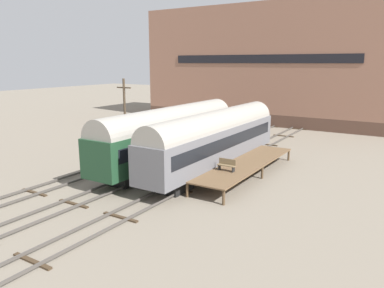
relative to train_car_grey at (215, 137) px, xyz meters
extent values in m
plane|color=slate|center=(-4.11, -2.80, -2.97)|extent=(200.00, 200.00, 0.00)
cube|color=#4C4742|center=(-8.95, -2.80, -2.79)|extent=(0.08, 60.00, 0.16)
cube|color=#4C4742|center=(-7.51, -2.80, -2.79)|extent=(0.08, 60.00, 0.16)
cube|color=#3D2D1E|center=(-8.23, -11.80, -2.92)|extent=(2.60, 0.24, 0.10)
cube|color=#3D2D1E|center=(-8.23, -5.80, -2.92)|extent=(2.60, 0.24, 0.10)
cube|color=#3D2D1E|center=(-8.23, 0.20, -2.92)|extent=(2.60, 0.24, 0.10)
cube|color=#3D2D1E|center=(-8.23, 6.20, -2.92)|extent=(2.60, 0.24, 0.10)
cube|color=#3D2D1E|center=(-8.23, 12.20, -2.92)|extent=(2.60, 0.24, 0.10)
cube|color=#3D2D1E|center=(-8.23, 18.20, -2.92)|extent=(2.60, 0.24, 0.10)
cube|color=#3D2D1E|center=(-8.23, 24.20, -2.92)|extent=(2.60, 0.24, 0.10)
cube|color=#4C4742|center=(-4.83, -2.80, -2.79)|extent=(0.08, 60.00, 0.16)
cube|color=#4C4742|center=(-3.40, -2.80, -2.79)|extent=(0.08, 60.00, 0.16)
cube|color=#3D2D1E|center=(-4.11, -11.80, -2.92)|extent=(2.60, 0.24, 0.10)
cube|color=#3D2D1E|center=(-4.11, -5.80, -2.92)|extent=(2.60, 0.24, 0.10)
cube|color=#3D2D1E|center=(-4.11, 0.20, -2.92)|extent=(2.60, 0.24, 0.10)
cube|color=#3D2D1E|center=(-4.11, 6.20, -2.92)|extent=(2.60, 0.24, 0.10)
cube|color=#3D2D1E|center=(-4.11, 12.20, -2.92)|extent=(2.60, 0.24, 0.10)
cube|color=#3D2D1E|center=(-4.11, 18.20, -2.92)|extent=(2.60, 0.24, 0.10)
cube|color=#3D2D1E|center=(-4.11, 24.20, -2.92)|extent=(2.60, 0.24, 0.10)
cube|color=#4C4742|center=(-0.72, -2.80, -2.79)|extent=(0.08, 60.00, 0.16)
cube|color=#4C4742|center=(0.72, -2.80, -2.79)|extent=(0.08, 60.00, 0.16)
cube|color=#3D2D1E|center=(0.00, -17.80, -2.92)|extent=(2.60, 0.24, 0.10)
cube|color=#3D2D1E|center=(0.00, -11.80, -2.92)|extent=(2.60, 0.24, 0.10)
cube|color=#3D2D1E|center=(0.00, -5.80, -2.92)|extent=(2.60, 0.24, 0.10)
cube|color=#3D2D1E|center=(0.00, 0.20, -2.92)|extent=(2.60, 0.24, 0.10)
cube|color=#3D2D1E|center=(0.00, 6.20, -2.92)|extent=(2.60, 0.24, 0.10)
cube|color=#3D2D1E|center=(0.00, 12.20, -2.92)|extent=(2.60, 0.24, 0.10)
cube|color=#3D2D1E|center=(0.00, 18.20, -2.92)|extent=(2.60, 0.24, 0.10)
cube|color=#3D2D1E|center=(0.00, 24.20, -2.92)|extent=(2.60, 0.24, 0.10)
cube|color=black|center=(0.00, 6.04, -2.47)|extent=(1.80, 2.40, 1.00)
cube|color=black|center=(0.00, -6.04, -2.47)|extent=(1.80, 2.40, 1.00)
cube|color=slate|center=(0.00, 0.00, -0.56)|extent=(2.92, 18.57, 2.82)
cube|color=black|center=(0.00, 0.00, -0.22)|extent=(2.96, 17.09, 1.01)
cylinder|color=gray|center=(0.00, 0.00, 0.85)|extent=(2.78, 18.20, 2.78)
cube|color=black|center=(-4.11, 5.06, -2.47)|extent=(1.80, 2.40, 1.00)
cube|color=black|center=(-4.11, -6.62, -2.47)|extent=(1.80, 2.40, 1.00)
cube|color=#1E4228|center=(-4.11, -0.78, -0.53)|extent=(3.07, 17.96, 2.89)
cube|color=black|center=(-4.11, -0.78, -0.18)|extent=(3.11, 16.52, 1.04)
cylinder|color=gray|center=(-4.11, -0.78, 0.92)|extent=(2.91, 17.60, 2.91)
cube|color=brown|center=(2.88, 0.07, -1.91)|extent=(3.13, 13.77, 0.10)
cylinder|color=brown|center=(1.47, -6.67, -2.46)|extent=(0.20, 0.20, 1.01)
cylinder|color=brown|center=(4.30, -6.67, -2.46)|extent=(0.20, 0.20, 1.01)
cylinder|color=brown|center=(1.47, 6.81, -2.46)|extent=(0.20, 0.20, 1.01)
cylinder|color=brown|center=(4.30, 6.81, -2.46)|extent=(0.20, 0.20, 1.01)
cylinder|color=brown|center=(1.47, 0.07, -2.46)|extent=(0.20, 0.20, 1.01)
cylinder|color=brown|center=(4.30, 0.07, -2.46)|extent=(0.20, 0.20, 1.01)
cube|color=brown|center=(2.56, -2.89, -1.43)|extent=(1.40, 0.40, 0.06)
cube|color=brown|center=(2.56, -2.72, -1.17)|extent=(1.40, 0.06, 0.45)
cube|color=black|center=(1.96, -2.89, -1.66)|extent=(0.06, 0.40, 0.40)
cube|color=black|center=(3.15, -2.89, -1.66)|extent=(0.06, 0.40, 0.40)
cylinder|color=#282833|center=(-5.82, -5.42, -2.55)|extent=(0.12, 0.12, 0.84)
cylinder|color=#282833|center=(-5.62, -5.42, -2.55)|extent=(0.12, 0.12, 0.84)
cylinder|color=navy|center=(-5.72, -5.42, -1.78)|extent=(0.32, 0.32, 0.70)
sphere|color=tan|center=(-5.72, -5.42, -1.32)|extent=(0.23, 0.23, 0.23)
cylinder|color=#473828|center=(-11.17, 1.24, 0.81)|extent=(0.24, 0.24, 7.57)
cube|color=#473828|center=(-11.17, 1.24, 3.69)|extent=(1.80, 0.12, 0.12)
cube|color=brown|center=(-6.16, 30.92, -2.10)|extent=(39.69, 13.30, 1.75)
cube|color=#936651|center=(-6.16, 30.92, 6.67)|extent=(39.69, 13.30, 15.77)
cube|color=black|center=(-6.16, 24.22, 6.67)|extent=(27.78, 0.10, 1.20)
camera|label=1|loc=(14.76, -27.33, 6.16)|focal=35.00mm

